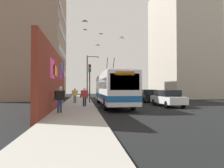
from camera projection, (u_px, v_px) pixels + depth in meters
ground_plane at (93, 105)px, 20.42m from camera, size 80.00×80.00×0.00m
sidewalk_slab at (78, 104)px, 20.19m from camera, size 48.00×3.20×0.15m
graffiti_wall at (54, 81)px, 15.64m from camera, size 13.20×0.32×4.73m
building_far_left at (33, 40)px, 31.63m from camera, size 13.42×9.56×19.08m
building_far_right at (180, 43)px, 36.74m from camera, size 13.08×8.06×20.61m
city_bus at (113, 88)px, 19.23m from camera, size 11.56×2.50×4.96m
parked_car_white at (167, 98)px, 18.88m from camera, size 4.77×1.76×1.58m
parked_car_black at (147, 95)px, 24.91m from camera, size 4.23×1.80×1.58m
pedestrian_near_wall at (60, 98)px, 12.81m from camera, size 0.22×0.75×1.67m
pedestrian_at_curb at (84, 95)px, 17.37m from camera, size 0.22×0.74×1.64m
pedestrian_midblock at (75, 94)px, 21.16m from camera, size 0.22×0.65×1.59m
traffic_light at (90, 77)px, 21.68m from camera, size 0.49×0.28×4.27m
street_lamp at (89, 74)px, 29.59m from camera, size 0.44×1.90×6.56m
flying_pigeons at (98, 34)px, 21.90m from camera, size 7.99×4.24×2.64m
curbside_puddle at (102, 108)px, 17.28m from camera, size 1.15×1.15×0.00m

